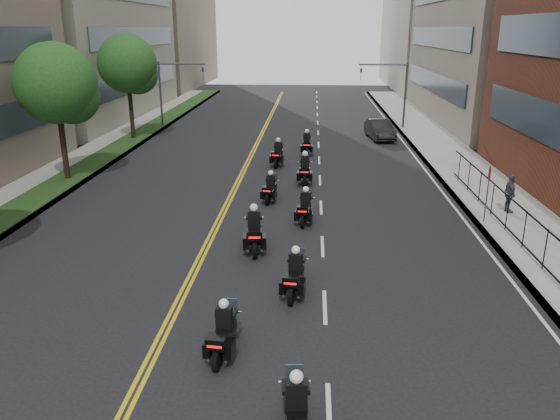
# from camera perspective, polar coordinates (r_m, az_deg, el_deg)

# --- Properties ---
(sidewalk_right) EXTENTS (4.00, 90.00, 0.15)m
(sidewalk_right) POSITION_cam_1_polar(r_m,az_deg,el_deg) (32.78, 19.79, 2.83)
(sidewalk_right) COLOR gray
(sidewalk_right) RESTS_ON ground
(sidewalk_left) EXTENTS (4.00, 90.00, 0.15)m
(sidewalk_left) POSITION_cam_1_polar(r_m,az_deg,el_deg) (34.70, -21.82, 3.42)
(sidewalk_left) COLOR gray
(sidewalk_left) RESTS_ON ground
(grass_strip) EXTENTS (2.00, 90.00, 0.04)m
(grass_strip) POSITION_cam_1_polar(r_m,az_deg,el_deg) (34.34, -20.63, 3.58)
(grass_strip) COLOR #1E3915
(grass_strip) RESTS_ON sidewalk_left
(iron_fence) EXTENTS (0.05, 28.00, 1.50)m
(iron_fence) POSITION_cam_1_polar(r_m,az_deg,el_deg) (20.60, 26.98, -4.74)
(iron_fence) COLOR black
(iron_fence) RESTS_ON sidewalk_right
(street_trees) EXTENTS (4.40, 38.40, 7.98)m
(street_trees) POSITION_cam_1_polar(r_m,az_deg,el_deg) (27.78, -26.72, 9.99)
(street_trees) COLOR black
(street_trees) RESTS_ON ground
(traffic_signal_right) EXTENTS (4.09, 0.20, 5.60)m
(traffic_signal_right) POSITION_cam_1_polar(r_m,az_deg,el_deg) (48.04, 11.85, 12.61)
(traffic_signal_right) COLOR #3F3F44
(traffic_signal_right) RESTS_ON ground
(traffic_signal_left) EXTENTS (4.09, 0.20, 5.60)m
(traffic_signal_left) POSITION_cam_1_polar(r_m,az_deg,el_deg) (49.10, -11.33, 12.77)
(traffic_signal_left) COLOR #3F3F44
(traffic_signal_left) RESTS_ON ground
(motorcycle_1) EXTENTS (0.63, 2.30, 1.70)m
(motorcycle_1) POSITION_cam_1_polar(r_m,az_deg,el_deg) (12.08, 1.74, -20.82)
(motorcycle_1) COLOR black
(motorcycle_1) RESTS_ON ground
(motorcycle_2) EXTENTS (0.60, 2.16, 1.59)m
(motorcycle_2) POSITION_cam_1_polar(r_m,az_deg,el_deg) (14.87, -5.93, -12.77)
(motorcycle_2) COLOR black
(motorcycle_2) RESTS_ON ground
(motorcycle_3) EXTENTS (0.67, 2.25, 1.66)m
(motorcycle_3) POSITION_cam_1_polar(r_m,az_deg,el_deg) (17.86, 1.56, -6.92)
(motorcycle_3) COLOR black
(motorcycle_3) RESTS_ON ground
(motorcycle_4) EXTENTS (0.73, 2.54, 1.87)m
(motorcycle_4) POSITION_cam_1_polar(r_m,az_deg,el_deg) (21.30, -2.71, -2.37)
(motorcycle_4) COLOR black
(motorcycle_4) RESTS_ON ground
(motorcycle_5) EXTENTS (0.66, 2.23, 1.65)m
(motorcycle_5) POSITION_cam_1_polar(r_m,az_deg,el_deg) (24.36, 2.64, 0.13)
(motorcycle_5) COLOR black
(motorcycle_5) RESTS_ON ground
(motorcycle_6) EXTENTS (0.65, 2.13, 1.57)m
(motorcycle_6) POSITION_cam_1_polar(r_m,az_deg,el_deg) (27.37, -1.02, 2.17)
(motorcycle_6) COLOR black
(motorcycle_6) RESTS_ON ground
(motorcycle_7) EXTENTS (0.56, 2.47, 1.83)m
(motorcycle_7) POSITION_cam_1_polar(r_m,az_deg,el_deg) (30.58, 2.61, 4.10)
(motorcycle_7) COLOR black
(motorcycle_7) RESTS_ON ground
(motorcycle_8) EXTENTS (0.65, 2.40, 1.77)m
(motorcycle_8) POSITION_cam_1_polar(r_m,az_deg,el_deg) (34.60, -0.23, 5.79)
(motorcycle_8) COLOR black
(motorcycle_8) RESTS_ON ground
(motorcycle_9) EXTENTS (0.54, 2.38, 1.76)m
(motorcycle_9) POSITION_cam_1_polar(r_m,az_deg,el_deg) (37.71, 2.81, 6.82)
(motorcycle_9) COLOR black
(motorcycle_9) RESTS_ON ground
(parked_sedan) EXTENTS (2.16, 4.72, 1.50)m
(parked_sedan) POSITION_cam_1_polar(r_m,az_deg,el_deg) (43.90, 10.39, 8.28)
(parked_sedan) COLOR black
(parked_sedan) RESTS_ON ground
(pedestrian_c) EXTENTS (0.48, 1.08, 1.81)m
(pedestrian_c) POSITION_cam_1_polar(r_m,az_deg,el_deg) (27.32, 22.90, 1.60)
(pedestrian_c) COLOR #43444B
(pedestrian_c) RESTS_ON sidewalk_right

